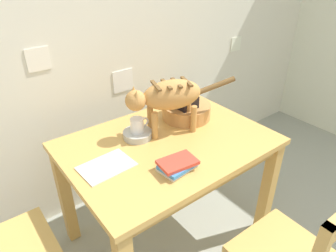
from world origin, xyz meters
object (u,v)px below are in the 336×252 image
(cat, at_px, (168,97))
(wicker_basket, at_px, (186,111))
(coffee_mug, at_px, (138,125))
(book_stack, at_px, (178,165))
(toaster, at_px, (181,106))
(dining_table, at_px, (168,155))
(magazine, at_px, (107,166))
(saucer_bowl, at_px, (138,134))

(cat, relative_size, wicker_basket, 2.07)
(coffee_mug, height_order, book_stack, coffee_mug)
(coffee_mug, bearing_deg, toaster, 4.72)
(dining_table, distance_m, magazine, 0.41)
(magazine, bearing_deg, toaster, 11.66)
(dining_table, height_order, wicker_basket, wicker_basket)
(toaster, bearing_deg, saucer_bowl, -175.34)
(book_stack, bearing_deg, cat, 59.97)
(dining_table, distance_m, wicker_basket, 0.35)
(cat, relative_size, saucer_bowl, 3.81)
(dining_table, xyz_separation_m, wicker_basket, (0.27, 0.16, 0.15))
(magazine, relative_size, wicker_basket, 0.85)
(book_stack, bearing_deg, wicker_basket, 45.03)
(coffee_mug, relative_size, magazine, 0.45)
(dining_table, xyz_separation_m, book_stack, (-0.12, -0.24, 0.12))
(dining_table, xyz_separation_m, saucer_bowl, (-0.12, 0.14, 0.12))
(saucer_bowl, bearing_deg, toaster, 4.66)
(coffee_mug, distance_m, book_stack, 0.38)
(saucer_bowl, bearing_deg, wicker_basket, 2.35)
(book_stack, distance_m, toaster, 0.55)
(cat, xyz_separation_m, coffee_mug, (-0.18, 0.06, -0.15))
(toaster, bearing_deg, magazine, -164.97)
(dining_table, xyz_separation_m, cat, (0.06, 0.08, 0.33))
(cat, relative_size, magazine, 2.45)
(dining_table, height_order, magazine, magazine)
(saucer_bowl, relative_size, wicker_basket, 0.54)
(magazine, bearing_deg, wicker_basket, 9.91)
(dining_table, height_order, saucer_bowl, saucer_bowl)
(dining_table, bearing_deg, cat, 52.10)
(book_stack, xyz_separation_m, toaster, (0.36, 0.41, 0.06))
(cat, xyz_separation_m, toaster, (0.18, 0.09, -0.15))
(saucer_bowl, xyz_separation_m, wicker_basket, (0.39, 0.02, 0.03))
(book_stack, xyz_separation_m, wicker_basket, (0.39, 0.39, 0.02))
(wicker_basket, height_order, toaster, toaster)
(magazine, bearing_deg, book_stack, -43.86)
(cat, distance_m, coffee_mug, 0.24)
(cat, height_order, saucer_bowl, cat)
(wicker_basket, bearing_deg, cat, -160.31)
(dining_table, bearing_deg, saucer_bowl, 129.70)
(saucer_bowl, xyz_separation_m, coffee_mug, (0.00, 0.00, 0.06))
(dining_table, xyz_separation_m, magazine, (-0.40, -0.00, 0.10))
(cat, distance_m, magazine, 0.52)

